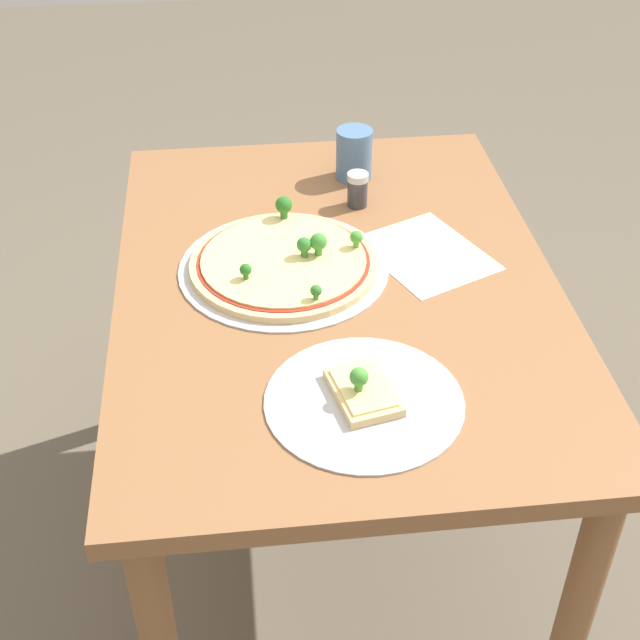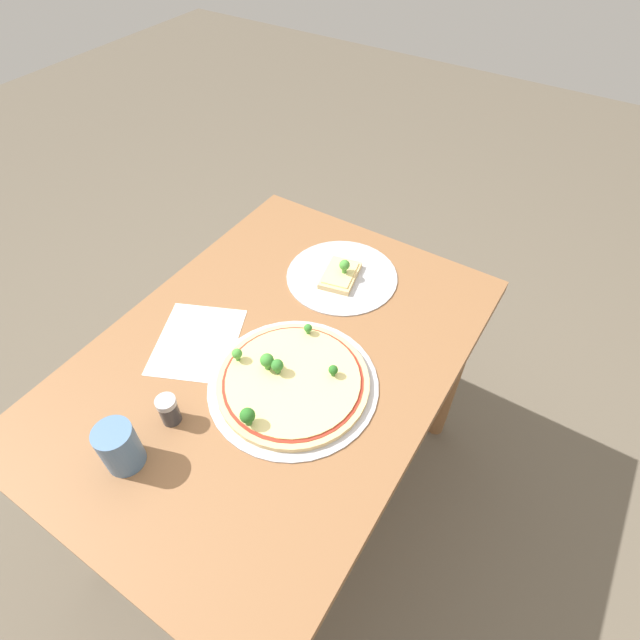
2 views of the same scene
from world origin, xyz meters
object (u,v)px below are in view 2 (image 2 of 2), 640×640
pizza_tray_whole (292,381)px  dining_table (275,380)px  condiment_shaker (169,410)px  drinking_cup (119,447)px  pizza_tray_slice (341,275)px

pizza_tray_whole → dining_table: bearing=-116.7°
pizza_tray_whole → condiment_shaker: size_ratio=5.34×
dining_table → pizza_tray_whole: pizza_tray_whole is taller
drinking_cup → condiment_shaker: size_ratio=1.51×
dining_table → pizza_tray_slice: bearing=179.9°
dining_table → condiment_shaker: 0.31m
pizza_tray_whole → pizza_tray_slice: (-0.38, -0.09, -0.00)m
dining_table → pizza_tray_whole: (0.05, 0.09, 0.12)m
pizza_tray_whole → pizza_tray_slice: 0.39m
condiment_shaker → pizza_tray_slice: bearing=172.6°
pizza_tray_slice → drinking_cup: bearing=-6.9°
pizza_tray_slice → drinking_cup: (0.72, -0.09, 0.05)m
condiment_shaker → dining_table: bearing=163.8°
pizza_tray_slice → drinking_cup: 0.73m
dining_table → pizza_tray_slice: 0.35m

